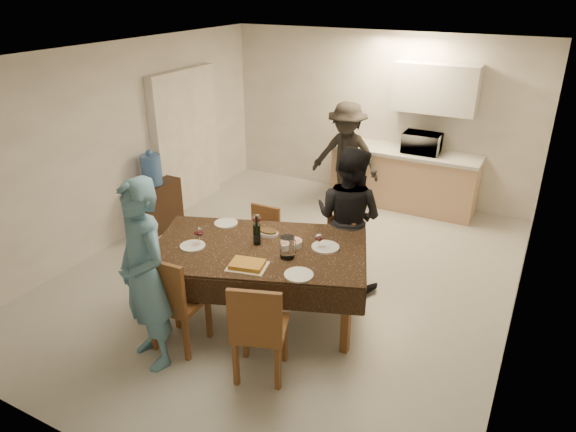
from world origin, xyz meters
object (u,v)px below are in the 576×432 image
at_px(console, 156,206).
at_px(microwave, 422,143).
at_px(water_pitcher, 287,247).
at_px(water_jug, 151,170).
at_px(person_kitchen, 346,156).
at_px(savoury_tart, 247,264).
at_px(person_far, 348,218).
at_px(wine_bottle, 257,230).
at_px(person_near, 144,276).
at_px(dining_table, 259,250).

relative_size(console, microwave, 1.37).
bearing_deg(water_pitcher, console, 156.60).
height_order(water_jug, person_kitchen, person_kitchen).
relative_size(savoury_tart, microwave, 0.67).
distance_m(water_jug, person_far, 2.95).
bearing_deg(wine_bottle, person_near, -114.44).
distance_m(savoury_tart, microwave, 4.02).
height_order(water_pitcher, person_near, person_near).
bearing_deg(water_pitcher, wine_bottle, 165.96).
xyz_separation_m(wine_bottle, water_pitcher, (0.40, -0.10, -0.05)).
height_order(water_pitcher, savoury_tart, water_pitcher).
relative_size(dining_table, person_kitchen, 1.47).
bearing_deg(person_kitchen, person_near, -93.21).
bearing_deg(person_far, dining_table, 69.42).
distance_m(person_far, person_kitchen, 2.26).
height_order(dining_table, person_far, person_far).
bearing_deg(microwave, person_kitchen, 23.72).
distance_m(water_pitcher, person_far, 1.12).
relative_size(dining_table, console, 3.26).
relative_size(wine_bottle, microwave, 0.57).
distance_m(dining_table, microwave, 3.67).
bearing_deg(savoury_tart, console, 148.68).
distance_m(wine_bottle, person_near, 1.21).
xyz_separation_m(microwave, person_kitchen, (-1.02, -0.45, -0.23)).
bearing_deg(dining_table, savoury_tart, -95.49).
height_order(dining_table, microwave, microwave).
bearing_deg(console, person_near, -49.86).
xyz_separation_m(water_pitcher, person_far, (0.20, 1.10, -0.10)).
relative_size(console, water_pitcher, 3.43).
xyz_separation_m(dining_table, console, (-2.39, 1.14, -0.45)).
bearing_deg(console, person_far, -1.71).
relative_size(dining_table, water_jug, 5.78).
bearing_deg(microwave, person_far, 86.41).
height_order(water_jug, wine_bottle, wine_bottle).
bearing_deg(person_kitchen, person_far, -67.50).
relative_size(water_pitcher, savoury_tart, 0.60).
relative_size(water_jug, person_far, 0.25).
bearing_deg(savoury_tart, person_far, 72.53).
xyz_separation_m(microwave, person_far, (-0.16, -2.54, -0.22)).
relative_size(water_jug, wine_bottle, 1.36).
bearing_deg(water_pitcher, person_near, -131.99).
bearing_deg(person_far, wine_bottle, 66.10).
bearing_deg(savoury_tart, water_pitcher, 52.85).
height_order(water_pitcher, person_far, person_far).
distance_m(savoury_tart, person_near, 0.94).
distance_m(console, water_jug, 0.55).
xyz_separation_m(water_jug, microwave, (3.10, 2.45, 0.16)).
bearing_deg(person_kitchen, water_jug, -136.12).
bearing_deg(console, water_pitcher, -23.40).
bearing_deg(console, person_kitchen, 43.88).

